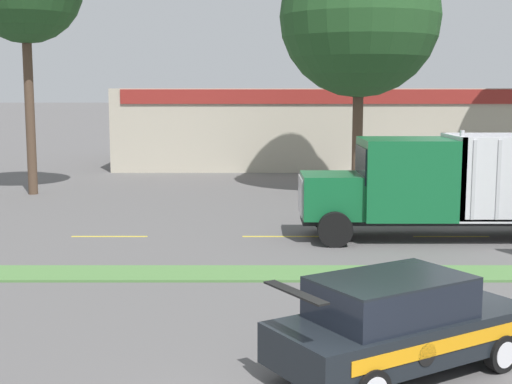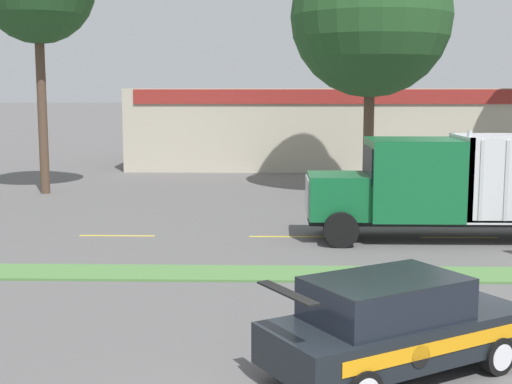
{
  "view_description": "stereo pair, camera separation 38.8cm",
  "coord_description": "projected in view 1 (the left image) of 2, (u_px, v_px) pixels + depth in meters",
  "views": [
    {
      "loc": [
        -0.7,
        -8.94,
        4.52
      ],
      "look_at": [
        -0.76,
        7.63,
        2.19
      ],
      "focal_mm": 50.0,
      "sensor_mm": 36.0,
      "label": 1
    },
    {
      "loc": [
        -0.31,
        -8.93,
        4.52
      ],
      "look_at": [
        -0.76,
        7.63,
        2.19
      ],
      "focal_mm": 50.0,
      "sensor_mm": 36.0,
      "label": 2
    }
  ],
  "objects": [
    {
      "name": "centre_line_5",
      "position": [
        454.0,
        237.0,
        22.45
      ],
      "size": [
        2.4,
        0.14,
        0.01
      ],
      "primitive_type": "cube",
      "color": "yellow",
      "rests_on": "ground_plane"
    },
    {
      "name": "centre_line_4",
      "position": [
        283.0,
        236.0,
        22.47
      ],
      "size": [
        2.4,
        0.14,
        0.01
      ],
      "primitive_type": "cube",
      "color": "yellow",
      "rests_on": "ground_plane"
    },
    {
      "name": "store_building_backdrop",
      "position": [
        339.0,
        126.0,
        45.78
      ],
      "size": [
        26.71,
        12.1,
        4.72
      ],
      "color": "#BCB29E",
      "rests_on": "ground_plane"
    },
    {
      "name": "grass_verge",
      "position": [
        286.0,
        274.0,
        17.78
      ],
      "size": [
        120.0,
        1.48,
        0.06
      ],
      "primitive_type": "cube",
      "color": "#517F42",
      "rests_on": "ground_plane"
    },
    {
      "name": "centre_line_3",
      "position": [
        112.0,
        236.0,
        22.49
      ],
      "size": [
        2.4,
        0.14,
        0.01
      ],
      "primitive_type": "cube",
      "color": "yellow",
      "rests_on": "ground_plane"
    },
    {
      "name": "rally_car",
      "position": [
        401.0,
        323.0,
        11.47
      ],
      "size": [
        4.71,
        3.81,
        1.66
      ],
      "color": "black",
      "rests_on": "ground_plane"
    },
    {
      "name": "tree_behind_centre",
      "position": [
        363.0,
        0.0,
        30.87
      ],
      "size": [
        6.99,
        6.99,
        13.02
      ],
      "color": "brown",
      "rests_on": "ground_plane"
    },
    {
      "name": "dump_truck_mid",
      "position": [
        440.0,
        187.0,
        21.95
      ],
      "size": [
        10.37,
        2.76,
        3.41
      ],
      "color": "black",
      "rests_on": "ground_plane"
    }
  ]
}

